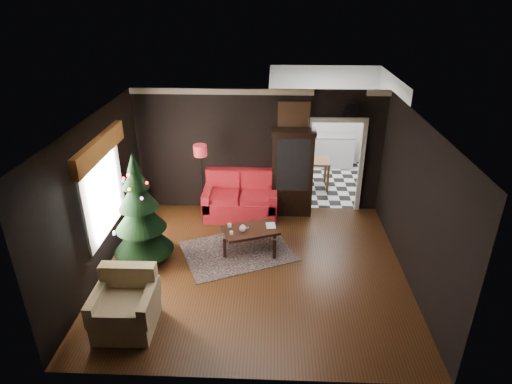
{
  "coord_description": "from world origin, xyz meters",
  "views": [
    {
      "loc": [
        0.31,
        -6.63,
        4.75
      ],
      "look_at": [
        0.0,
        0.9,
        1.15
      ],
      "focal_mm": 30.36,
      "sensor_mm": 36.0,
      "label": 1
    }
  ],
  "objects_px": {
    "wall_clock": "(351,110)",
    "coffee_table": "(250,239)",
    "christmas_tree": "(139,211)",
    "curio_cabinet": "(292,174)",
    "kitchen_table": "(315,173)",
    "loveseat": "(240,196)",
    "armchair": "(124,303)",
    "floor_lamp": "(202,184)",
    "teapot": "(243,228)"
  },
  "relations": [
    {
      "from": "teapot",
      "to": "kitchen_table",
      "type": "bearing_deg",
      "value": 62.65
    },
    {
      "from": "floor_lamp",
      "to": "coffee_table",
      "type": "xyz_separation_m",
      "value": [
        1.12,
        -1.28,
        -0.59
      ]
    },
    {
      "from": "coffee_table",
      "to": "teapot",
      "type": "bearing_deg",
      "value": -146.7
    },
    {
      "from": "christmas_tree",
      "to": "armchair",
      "type": "distance_m",
      "value": 1.92
    },
    {
      "from": "armchair",
      "to": "coffee_table",
      "type": "distance_m",
      "value": 2.85
    },
    {
      "from": "loveseat",
      "to": "kitchen_table",
      "type": "relative_size",
      "value": 2.27
    },
    {
      "from": "coffee_table",
      "to": "kitchen_table",
      "type": "height_order",
      "value": "kitchen_table"
    },
    {
      "from": "wall_clock",
      "to": "kitchen_table",
      "type": "distance_m",
      "value": 2.43
    },
    {
      "from": "curio_cabinet",
      "to": "floor_lamp",
      "type": "xyz_separation_m",
      "value": [
        -1.97,
        -0.37,
        -0.12
      ]
    },
    {
      "from": "christmas_tree",
      "to": "wall_clock",
      "type": "distance_m",
      "value": 4.81
    },
    {
      "from": "curio_cabinet",
      "to": "kitchen_table",
      "type": "bearing_deg",
      "value": 65.56
    },
    {
      "from": "loveseat",
      "to": "teapot",
      "type": "relative_size",
      "value": 10.9
    },
    {
      "from": "loveseat",
      "to": "floor_lamp",
      "type": "distance_m",
      "value": 0.9
    },
    {
      "from": "armchair",
      "to": "kitchen_table",
      "type": "distance_m",
      "value": 6.23
    },
    {
      "from": "armchair",
      "to": "teapot",
      "type": "bearing_deg",
      "value": 52.0
    },
    {
      "from": "curio_cabinet",
      "to": "wall_clock",
      "type": "bearing_deg",
      "value": 8.53
    },
    {
      "from": "teapot",
      "to": "wall_clock",
      "type": "xyz_separation_m",
      "value": [
        2.19,
        1.92,
        1.83
      ]
    },
    {
      "from": "coffee_table",
      "to": "floor_lamp",
      "type": "bearing_deg",
      "value": 131.25
    },
    {
      "from": "armchair",
      "to": "teapot",
      "type": "relative_size",
      "value": 5.95
    },
    {
      "from": "loveseat",
      "to": "christmas_tree",
      "type": "xyz_separation_m",
      "value": [
        -1.69,
        -1.84,
        0.55
      ]
    },
    {
      "from": "loveseat",
      "to": "kitchen_table",
      "type": "distance_m",
      "value": 2.45
    },
    {
      "from": "curio_cabinet",
      "to": "teapot",
      "type": "relative_size",
      "value": 12.18
    },
    {
      "from": "floor_lamp",
      "to": "coffee_table",
      "type": "distance_m",
      "value": 1.8
    },
    {
      "from": "wall_clock",
      "to": "coffee_table",
      "type": "bearing_deg",
      "value": -138.29
    },
    {
      "from": "floor_lamp",
      "to": "wall_clock",
      "type": "height_order",
      "value": "wall_clock"
    },
    {
      "from": "christmas_tree",
      "to": "wall_clock",
      "type": "xyz_separation_m",
      "value": [
        4.04,
        2.24,
        1.33
      ]
    },
    {
      "from": "floor_lamp",
      "to": "loveseat",
      "type": "bearing_deg",
      "value": 10.23
    },
    {
      "from": "coffee_table",
      "to": "wall_clock",
      "type": "distance_m",
      "value": 3.48
    },
    {
      "from": "curio_cabinet",
      "to": "coffee_table",
      "type": "bearing_deg",
      "value": -117.27
    },
    {
      "from": "loveseat",
      "to": "armchair",
      "type": "bearing_deg",
      "value": -111.96
    },
    {
      "from": "teapot",
      "to": "kitchen_table",
      "type": "xyz_separation_m",
      "value": [
        1.64,
        3.17,
        -0.17
      ]
    },
    {
      "from": "loveseat",
      "to": "teapot",
      "type": "distance_m",
      "value": 1.53
    },
    {
      "from": "loveseat",
      "to": "armchair",
      "type": "height_order",
      "value": "loveseat"
    },
    {
      "from": "floor_lamp",
      "to": "christmas_tree",
      "type": "relative_size",
      "value": 0.86
    },
    {
      "from": "floor_lamp",
      "to": "coffee_table",
      "type": "bearing_deg",
      "value": -48.75
    },
    {
      "from": "loveseat",
      "to": "christmas_tree",
      "type": "relative_size",
      "value": 0.8
    },
    {
      "from": "coffee_table",
      "to": "teapot",
      "type": "distance_m",
      "value": 0.35
    },
    {
      "from": "armchair",
      "to": "floor_lamp",
      "type": "bearing_deg",
      "value": 78.91
    },
    {
      "from": "christmas_tree",
      "to": "wall_clock",
      "type": "bearing_deg",
      "value": 28.93
    },
    {
      "from": "teapot",
      "to": "coffee_table",
      "type": "bearing_deg",
      "value": 33.3
    },
    {
      "from": "wall_clock",
      "to": "kitchen_table",
      "type": "bearing_deg",
      "value": 113.75
    },
    {
      "from": "curio_cabinet",
      "to": "coffee_table",
      "type": "height_order",
      "value": "curio_cabinet"
    },
    {
      "from": "floor_lamp",
      "to": "christmas_tree",
      "type": "bearing_deg",
      "value": -117.41
    },
    {
      "from": "armchair",
      "to": "coffee_table",
      "type": "bearing_deg",
      "value": 50.88
    },
    {
      "from": "curio_cabinet",
      "to": "kitchen_table",
      "type": "distance_m",
      "value": 1.67
    },
    {
      "from": "armchair",
      "to": "christmas_tree",
      "type": "bearing_deg",
      "value": 96.47
    },
    {
      "from": "curio_cabinet",
      "to": "kitchen_table",
      "type": "relative_size",
      "value": 2.53
    },
    {
      "from": "floor_lamp",
      "to": "wall_clock",
      "type": "distance_m",
      "value": 3.57
    },
    {
      "from": "wall_clock",
      "to": "loveseat",
      "type": "bearing_deg",
      "value": -170.34
    },
    {
      "from": "loveseat",
      "to": "floor_lamp",
      "type": "xyz_separation_m",
      "value": [
        -0.82,
        -0.15,
        0.33
      ]
    }
  ]
}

